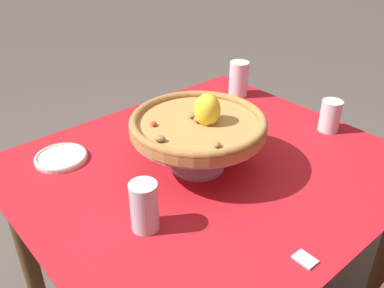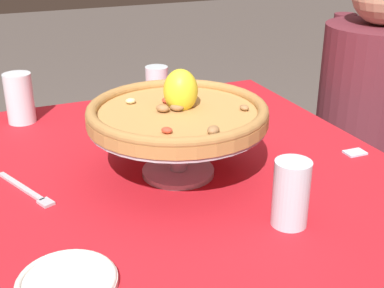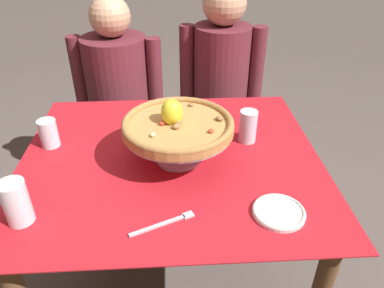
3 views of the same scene
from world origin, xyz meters
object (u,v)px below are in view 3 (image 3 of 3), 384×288
object	(u,v)px
side_plate	(279,212)
dinner_fork	(166,223)
pizza_stand	(178,138)
pizza	(178,124)
sugar_packet	(191,105)
diner_right	(220,102)
water_glass_side_left	(49,135)
water_glass_side_right	(248,128)
water_glass_front_left	(17,205)
diner_left	(120,106)

from	to	relation	value
side_plate	dinner_fork	distance (m)	0.34
pizza_stand	pizza	xyz separation A→B (m)	(-0.00, 0.00, 0.05)
pizza	side_plate	bearing A→B (deg)	-46.06
dinner_fork	pizza_stand	bearing A→B (deg)	81.83
sugar_packet	diner_right	distance (m)	0.45
water_glass_side_left	side_plate	size ratio (longest dim) A/B	0.69
pizza_stand	side_plate	xyz separation A→B (m)	(0.29, -0.30, -0.08)
pizza_stand	sugar_packet	distance (m)	0.45
pizza	diner_right	xyz separation A→B (m)	(0.26, 0.80, -0.32)
water_glass_side_right	sugar_packet	bearing A→B (deg)	122.47
pizza	water_glass_front_left	bearing A→B (deg)	-148.78
pizza_stand	diner_right	size ratio (longest dim) A/B	0.30
sugar_packet	diner_right	world-z (taller)	diner_right
pizza	water_glass_side_left	world-z (taller)	pizza
pizza	water_glass_side_left	bearing A→B (deg)	165.77
pizza	side_plate	world-z (taller)	pizza
sugar_packet	water_glass_side_right	bearing A→B (deg)	-57.53
dinner_fork	side_plate	bearing A→B (deg)	3.33
dinner_fork	diner_left	xyz separation A→B (m)	(-0.27, 1.14, -0.19)
water_glass_side_right	water_glass_front_left	distance (m)	0.84
diner_right	water_glass_front_left	bearing A→B (deg)	-123.79
sugar_packet	diner_right	size ratio (longest dim) A/B	0.04
pizza_stand	diner_left	world-z (taller)	diner_left
water_glass_side_left	dinner_fork	distance (m)	0.63
water_glass_side_left	water_glass_side_right	distance (m)	0.76
water_glass_side_right	sugar_packet	size ratio (longest dim) A/B	2.58
diner_left	pizza_stand	bearing A→B (deg)	-68.79
diner_right	side_plate	bearing A→B (deg)	-88.29
pizza_stand	sugar_packet	size ratio (longest dim) A/B	7.60
pizza	pizza_stand	bearing A→B (deg)	-37.65
diner_right	dinner_fork	bearing A→B (deg)	-105.12
water_glass_side_right	sugar_packet	xyz separation A→B (m)	(-0.20, 0.32, -0.05)
water_glass_side_left	sugar_packet	size ratio (longest dim) A/B	2.18
water_glass_front_left	diner_right	bearing A→B (deg)	56.21
diner_left	water_glass_front_left	bearing A→B (deg)	-97.86
water_glass_side_right	diner_left	world-z (taller)	diner_left
water_glass_side_left	water_glass_front_left	size ratio (longest dim) A/B	0.78
pizza_stand	water_glass_side_left	world-z (taller)	pizza_stand
pizza	diner_left	distance (m)	0.94
water_glass_side_left	sugar_packet	distance (m)	0.64
water_glass_side_left	side_plate	bearing A→B (deg)	-28.67
pizza_stand	sugar_packet	bearing A→B (deg)	81.07
pizza	water_glass_side_left	xyz separation A→B (m)	(-0.49, 0.12, -0.10)
pizza_stand	dinner_fork	distance (m)	0.34
sugar_packet	diner_left	size ratio (longest dim) A/B	0.04
dinner_fork	diner_right	size ratio (longest dim) A/B	0.15
water_glass_side_left	water_glass_side_right	bearing A→B (deg)	-0.74
pizza_stand	diner_right	bearing A→B (deg)	72.21
pizza	water_glass_side_left	distance (m)	0.51
sugar_packet	dinner_fork	bearing A→B (deg)	-98.60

